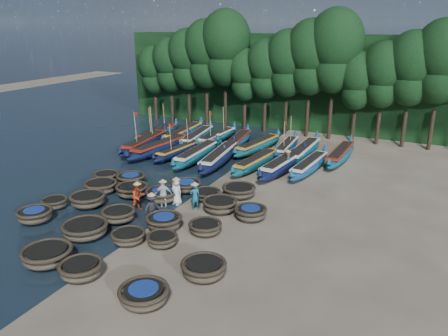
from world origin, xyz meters
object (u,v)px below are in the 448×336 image
at_px(coracle_20, 106,177).
at_px(fisherman_2, 138,196).
at_px(long_boat_10, 184,133).
at_px(long_boat_17, 340,154).
at_px(coracle_2, 47,255).
at_px(coracle_23, 207,194).
at_px(coracle_3, 81,269).
at_px(coracle_24, 239,191).
at_px(long_boat_6, 256,162).
at_px(coracle_21, 131,179).
at_px(long_boat_14, 258,145).
at_px(long_boat_9, 158,134).
at_px(coracle_6, 85,229).
at_px(coracle_11, 88,199).
at_px(long_boat_5, 219,157).
at_px(long_boat_12, 217,137).
at_px(fisherman_6, 288,159).
at_px(long_boat_16, 304,151).
at_px(long_boat_2, 161,147).
at_px(long_boat_3, 180,150).
at_px(fisherman_5, 219,143).
at_px(long_boat_15, 286,147).
at_px(coracle_7, 128,236).
at_px(coracle_17, 162,195).
at_px(coracle_13, 164,221).
at_px(long_boat_7, 284,164).
at_px(fisherman_3, 152,207).
at_px(coracle_10, 54,203).
at_px(long_boat_13, 237,142).
at_px(coracle_19, 251,212).
at_px(fisherman_0, 177,191).
at_px(coracle_8, 162,239).
at_px(coracle_12, 118,215).
at_px(coracle_22, 186,186).
at_px(coracle_9, 204,268).
at_px(coracle_15, 101,186).
at_px(coracle_4, 144,294).
at_px(fisherman_1, 195,195).
at_px(long_boat_4, 197,154).
at_px(long_boat_8, 309,165).

height_order(coracle_20, fisherman_2, fisherman_2).
bearing_deg(long_boat_10, long_boat_17, -5.90).
height_order(coracle_2, coracle_23, coracle_2).
height_order(coracle_3, coracle_24, coracle_24).
bearing_deg(coracle_20, long_boat_6, 41.44).
distance_m(coracle_21, long_boat_14, 13.12).
distance_m(long_boat_9, long_boat_14, 10.69).
height_order(coracle_6, coracle_11, coracle_11).
relative_size(coracle_23, long_boat_5, 0.22).
bearing_deg(long_boat_12, fisherman_6, -26.66).
height_order(long_boat_6, fisherman_2, fisherman_2).
bearing_deg(long_boat_16, long_boat_2, -159.64).
distance_m(long_boat_3, fisherman_5, 3.54).
xyz_separation_m(coracle_3, long_boat_2, (-7.83, 18.42, 0.16)).
xyz_separation_m(long_boat_14, long_boat_15, (2.45, 0.68, -0.04)).
distance_m(long_boat_5, long_boat_15, 6.88).
relative_size(coracle_7, coracle_17, 0.94).
xyz_separation_m(coracle_3, coracle_6, (-2.65, 3.17, 0.03)).
relative_size(coracle_13, fisherman_2, 1.24).
relative_size(long_boat_7, fisherman_3, 4.60).
relative_size(coracle_10, long_boat_10, 0.19).
relative_size(long_boat_13, fisherman_5, 4.34).
height_order(coracle_23, long_boat_10, long_boat_10).
distance_m(coracle_11, coracle_21, 4.31).
xyz_separation_m(long_boat_5, long_boat_6, (3.20, 0.33, -0.08)).
relative_size(long_boat_15, fisherman_5, 3.85).
bearing_deg(coracle_19, fisherman_5, 124.00).
bearing_deg(coracle_7, long_boat_9, 119.73).
bearing_deg(long_boat_5, fisherman_0, -88.76).
relative_size(coracle_20, long_boat_5, 0.25).
relative_size(coracle_8, coracle_12, 0.71).
distance_m(coracle_8, coracle_22, 7.79).
height_order(coracle_17, fisherman_5, fisherman_5).
bearing_deg(coracle_13, coracle_12, -173.39).
distance_m(coracle_9, coracle_15, 12.91).
xyz_separation_m(coracle_15, fisherman_6, (9.99, 10.40, 0.38)).
xyz_separation_m(coracle_4, long_boat_10, (-12.40, 24.16, 0.16)).
xyz_separation_m(coracle_8, long_boat_13, (-4.12, 18.93, 0.21)).
bearing_deg(long_boat_3, coracle_12, -68.44).
xyz_separation_m(coracle_22, fisherman_1, (2.11, -2.46, 0.54)).
xyz_separation_m(coracle_17, fisherman_0, (1.09, 0.04, 0.45)).
relative_size(coracle_8, long_boat_5, 0.19).
bearing_deg(coracle_6, coracle_17, 80.04).
bearing_deg(long_boat_13, coracle_11, -108.52).
distance_m(coracle_7, fisherman_2, 4.29).
distance_m(coracle_6, coracle_8, 4.43).
bearing_deg(long_boat_4, long_boat_8, 5.31).
bearing_deg(long_boat_8, coracle_20, -141.06).
relative_size(coracle_2, coracle_12, 1.05).
distance_m(fisherman_5, fisherman_6, 7.21).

